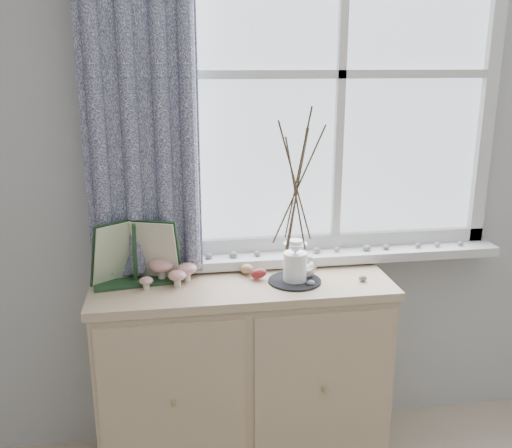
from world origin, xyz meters
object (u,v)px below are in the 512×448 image
(sideboard, at_px, (243,375))
(twig_pitcher, at_px, (297,182))
(toadstool_cluster, at_px, (169,270))
(botanical_book, at_px, (135,254))

(sideboard, height_order, twig_pitcher, twig_pitcher)
(sideboard, xyz_separation_m, toadstool_cluster, (-0.29, 0.03, 0.48))
(toadstool_cluster, bearing_deg, botanical_book, -170.30)
(twig_pitcher, bearing_deg, toadstool_cluster, -173.77)
(botanical_book, xyz_separation_m, toadstool_cluster, (0.13, 0.02, -0.08))
(toadstool_cluster, height_order, twig_pitcher, twig_pitcher)
(botanical_book, bearing_deg, twig_pitcher, -12.77)
(toadstool_cluster, bearing_deg, sideboard, -5.74)
(toadstool_cluster, bearing_deg, twig_pitcher, -8.04)
(sideboard, bearing_deg, botanical_book, 179.08)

